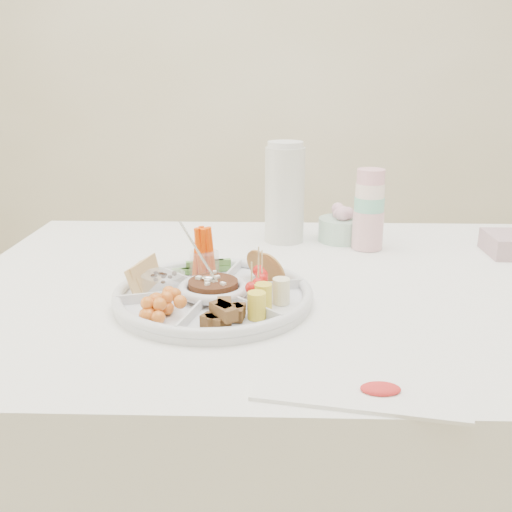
{
  "coord_description": "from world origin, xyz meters",
  "views": [
    {
      "loc": [
        -0.09,
        -1.15,
        1.19
      ],
      "look_at": [
        -0.12,
        -0.02,
        0.82
      ],
      "focal_mm": 40.0,
      "sensor_mm": 36.0,
      "label": 1
    }
  ],
  "objects": [
    {
      "name": "wall_back",
      "position": [
        0.0,
        2.0,
        1.35
      ],
      "size": [
        4.0,
        0.02,
        2.7
      ],
      "primitive_type": "cube",
      "color": "beige",
      "rests_on": "ground"
    },
    {
      "name": "dining_table",
      "position": [
        0.0,
        0.0,
        0.38
      ],
      "size": [
        1.52,
        1.02,
        0.76
      ],
      "primitive_type": "cube",
      "color": "white",
      "rests_on": "floor"
    },
    {
      "name": "party_tray",
      "position": [
        -0.2,
        -0.12,
        0.78
      ],
      "size": [
        0.47,
        0.47,
        0.04
      ],
      "primitive_type": "cylinder",
      "rotation": [
        0.0,
        0.0,
        0.28
      ],
      "color": "silver",
      "rests_on": "dining_table"
    },
    {
      "name": "bean_dip",
      "position": [
        -0.2,
        -0.12,
        0.79
      ],
      "size": [
        0.12,
        0.12,
        0.04
      ],
      "primitive_type": "cylinder",
      "rotation": [
        0.0,
        0.0,
        0.28
      ],
      "color": "#593114",
      "rests_on": "party_tray"
    },
    {
      "name": "tortillas",
      "position": [
        -0.11,
        -0.03,
        0.8
      ],
      "size": [
        0.11,
        0.11,
        0.06
      ],
      "primitive_type": null,
      "rotation": [
        0.0,
        0.0,
        0.28
      ],
      "color": "#906443",
      "rests_on": "party_tray"
    },
    {
      "name": "carrot_cucumber",
      "position": [
        -0.24,
        0.0,
        0.82
      ],
      "size": [
        0.15,
        0.15,
        0.11
      ],
      "primitive_type": null,
      "rotation": [
        0.0,
        0.0,
        0.28
      ],
      "color": "#FE4900",
      "rests_on": "party_tray"
    },
    {
      "name": "pita_raisins",
      "position": [
        -0.33,
        -0.09,
        0.8
      ],
      "size": [
        0.15,
        0.15,
        0.07
      ],
      "primitive_type": null,
      "rotation": [
        0.0,
        0.0,
        0.28
      ],
      "color": "#E9C06F",
      "rests_on": "party_tray"
    },
    {
      "name": "cherries",
      "position": [
        -0.29,
        -0.22,
        0.79
      ],
      "size": [
        0.13,
        0.13,
        0.04
      ],
      "primitive_type": null,
      "rotation": [
        0.0,
        0.0,
        0.28
      ],
      "color": "orange",
      "rests_on": "party_tray"
    },
    {
      "name": "granola_chunks",
      "position": [
        -0.17,
        -0.25,
        0.79
      ],
      "size": [
        0.14,
        0.14,
        0.05
      ],
      "primitive_type": null,
      "rotation": [
        0.0,
        0.0,
        0.28
      ],
      "color": "brown",
      "rests_on": "party_tray"
    },
    {
      "name": "banana_tomato",
      "position": [
        -0.08,
        -0.16,
        0.82
      ],
      "size": [
        0.13,
        0.13,
        0.09
      ],
      "primitive_type": null,
      "rotation": [
        0.0,
        0.0,
        0.28
      ],
      "color": "#F8D77B",
      "rests_on": "party_tray"
    },
    {
      "name": "cup_stack",
      "position": [
        0.15,
        0.25,
        0.86
      ],
      "size": [
        0.09,
        0.09,
        0.21
      ],
      "primitive_type": "cylinder",
      "rotation": [
        0.0,
        0.0,
        0.12
      ],
      "color": "silver",
      "rests_on": "dining_table"
    },
    {
      "name": "thermos",
      "position": [
        -0.06,
        0.31,
        0.89
      ],
      "size": [
        0.11,
        0.11,
        0.27
      ],
      "primitive_type": "cylinder",
      "rotation": [
        0.0,
        0.0,
        0.09
      ],
      "color": "silver",
      "rests_on": "dining_table"
    },
    {
      "name": "flower_bowl",
      "position": [
        0.1,
        0.32,
        0.8
      ],
      "size": [
        0.15,
        0.15,
        0.09
      ],
      "primitive_type": "cylinder",
      "rotation": [
        0.0,
        0.0,
        0.22
      ],
      "color": "#ABE9BC",
      "rests_on": "dining_table"
    },
    {
      "name": "placemat",
      "position": [
        0.03,
        -0.45,
        0.76
      ],
      "size": [
        0.31,
        0.15,
        0.01
      ],
      "primitive_type": "cube",
      "rotation": [
        0.0,
        0.0,
        -0.18
      ],
      "color": "white",
      "rests_on": "dining_table"
    }
  ]
}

